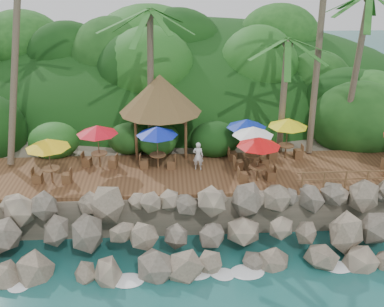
{
  "coord_description": "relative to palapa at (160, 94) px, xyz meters",
  "views": [
    {
      "loc": [
        -1.27,
        -16.27,
        13.11
      ],
      "look_at": [
        0.0,
        6.0,
        3.4
      ],
      "focal_mm": 42.85,
      "sensor_mm": 36.0,
      "label": 1
    }
  ],
  "objects": [
    {
      "name": "ground",
      "position": [
        1.65,
        -9.24,
        -5.79
      ],
      "size": [
        140.0,
        140.0,
        0.0
      ],
      "primitive_type": "plane",
      "color": "#19514F",
      "rests_on": "ground"
    },
    {
      "name": "land_base",
      "position": [
        1.65,
        6.76,
        -4.74
      ],
      "size": [
        32.0,
        25.2,
        2.1
      ],
      "primitive_type": "cube",
      "color": "gray",
      "rests_on": "ground"
    },
    {
      "name": "jungle_hill",
      "position": [
        1.65,
        14.26,
        -5.79
      ],
      "size": [
        44.8,
        28.0,
        15.4
      ],
      "primitive_type": "ellipsoid",
      "color": "#143811",
      "rests_on": "ground"
    },
    {
      "name": "seawall",
      "position": [
        1.65,
        -7.24,
        -4.64
      ],
      "size": [
        29.0,
        4.0,
        2.3
      ],
      "primitive_type": null,
      "color": "gray",
      "rests_on": "ground"
    },
    {
      "name": "terrace",
      "position": [
        1.65,
        -3.24,
        -3.59
      ],
      "size": [
        26.0,
        5.0,
        0.2
      ],
      "primitive_type": "cube",
      "color": "brown",
      "rests_on": "land_base"
    },
    {
      "name": "jungle_foliage",
      "position": [
        1.65,
        5.76,
        -5.79
      ],
      "size": [
        44.0,
        16.0,
        12.0
      ],
      "primitive_type": null,
      "color": "#143811",
      "rests_on": "ground"
    },
    {
      "name": "foam_line",
      "position": [
        1.65,
        -8.94,
        -5.76
      ],
      "size": [
        25.2,
        0.8,
        0.06
      ],
      "color": "white",
      "rests_on": "ground"
    },
    {
      "name": "palapa",
      "position": [
        0.0,
        0.0,
        0.0
      ],
      "size": [
        4.8,
        4.8,
        4.6
      ],
      "color": "brown",
      "rests_on": "ground"
    },
    {
      "name": "dining_clusters",
      "position": [
        4.24,
        -3.09,
        -1.47
      ],
      "size": [
        20.72,
        5.0,
        2.43
      ],
      "color": "brown",
      "rests_on": "terrace"
    },
    {
      "name": "railing",
      "position": [
        9.76,
        -5.59,
        -2.88
      ],
      "size": [
        6.1,
        0.1,
        1.0
      ],
      "color": "brown",
      "rests_on": "terrace"
    },
    {
      "name": "waiter",
      "position": [
        2.0,
        -2.91,
        -2.69
      ],
      "size": [
        0.64,
        0.48,
        1.59
      ],
      "primitive_type": "imported",
      "rotation": [
        0.0,
        0.0,
        2.96
      ],
      "color": "silver",
      "rests_on": "terrace"
    }
  ]
}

